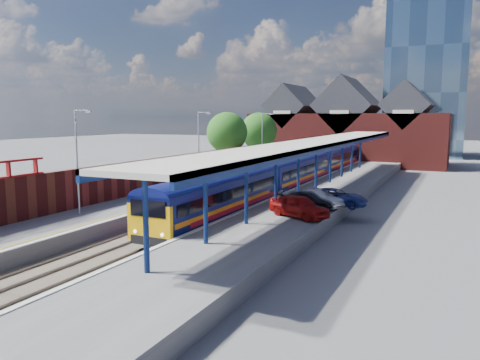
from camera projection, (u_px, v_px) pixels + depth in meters
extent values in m
plane|color=#5B5B5E|center=(289.00, 187.00, 50.49)|extent=(240.00, 240.00, 0.00)
cube|color=#473D33|center=(251.00, 201.00, 41.53)|extent=(6.00, 76.00, 0.06)
cube|color=slate|center=(229.00, 198.00, 42.46)|extent=(0.07, 76.00, 0.14)
cube|color=slate|center=(243.00, 200.00, 41.85)|extent=(0.07, 76.00, 0.14)
cube|color=slate|center=(259.00, 201.00, 41.19)|extent=(0.07, 76.00, 0.14)
cube|color=slate|center=(275.00, 202.00, 40.58)|extent=(0.07, 76.00, 0.14)
cube|color=#565659|center=(198.00, 192.00, 43.80)|extent=(5.00, 76.00, 1.00)
cube|color=#565659|center=(317.00, 201.00, 38.93)|extent=(6.00, 76.00, 1.00)
cube|color=silver|center=(220.00, 188.00, 42.73)|extent=(0.30, 76.00, 0.05)
cube|color=silver|center=(285.00, 193.00, 40.06)|extent=(0.30, 76.00, 0.05)
cube|color=yellow|center=(214.00, 188.00, 42.99)|extent=(0.14, 76.00, 0.01)
cube|color=#0C1254|center=(218.00, 198.00, 32.52)|extent=(2.86, 16.01, 2.50)
cube|color=#0C1254|center=(218.00, 180.00, 32.35)|extent=(2.86, 16.01, 0.60)
cube|color=#0C1254|center=(295.00, 172.00, 47.39)|extent=(2.86, 16.01, 2.50)
cube|color=#0C1254|center=(295.00, 160.00, 47.22)|extent=(2.86, 16.01, 0.60)
cube|color=#0C1254|center=(335.00, 159.00, 62.26)|extent=(2.86, 16.01, 2.50)
cube|color=#0C1254|center=(335.00, 150.00, 62.09)|extent=(2.86, 16.01, 0.60)
cube|color=#0C1254|center=(360.00, 151.00, 77.13)|extent=(2.86, 16.01, 2.50)
cube|color=#0C1254|center=(360.00, 143.00, 76.96)|extent=(2.86, 16.01, 0.60)
cube|color=black|center=(306.00, 160.00, 55.37)|extent=(0.04, 60.54, 0.70)
cube|color=orange|center=(306.00, 167.00, 55.48)|extent=(0.03, 55.27, 0.30)
cube|color=red|center=(306.00, 169.00, 55.52)|extent=(0.03, 55.27, 0.30)
cube|color=#F2B20C|center=(150.00, 224.00, 25.45)|extent=(2.82, 0.31, 2.10)
cube|color=black|center=(148.00, 209.00, 25.25)|extent=(2.30, 0.17, 0.90)
cube|color=black|center=(174.00, 239.00, 27.72)|extent=(2.00, 2.40, 0.60)
cube|color=black|center=(366.00, 158.00, 82.36)|extent=(2.00, 2.40, 0.60)
cylinder|color=#0E2052|center=(146.00, 223.00, 19.29)|extent=(0.24, 0.24, 4.20)
cylinder|color=#0E2052|center=(206.00, 203.00, 23.77)|extent=(0.24, 0.24, 4.20)
cylinder|color=#0E2052|center=(246.00, 190.00, 28.25)|extent=(0.24, 0.24, 4.20)
cylinder|color=#0E2052|center=(276.00, 180.00, 32.73)|extent=(0.24, 0.24, 4.20)
cylinder|color=#0E2052|center=(298.00, 172.00, 37.21)|extent=(0.24, 0.24, 4.20)
cylinder|color=#0E2052|center=(316.00, 166.00, 41.69)|extent=(0.24, 0.24, 4.20)
cylinder|color=#0E2052|center=(330.00, 161.00, 46.17)|extent=(0.24, 0.24, 4.20)
cylinder|color=#0E2052|center=(342.00, 158.00, 50.65)|extent=(0.24, 0.24, 4.20)
cylinder|color=#0E2052|center=(352.00, 154.00, 55.13)|extent=(0.24, 0.24, 4.20)
cylinder|color=#0E2052|center=(360.00, 151.00, 59.61)|extent=(0.24, 0.24, 4.20)
cube|color=beige|center=(319.00, 142.00, 40.28)|extent=(4.50, 52.00, 0.25)
cube|color=#0E2052|center=(295.00, 143.00, 41.21)|extent=(0.20, 52.00, 0.55)
cube|color=#0E2052|center=(344.00, 144.00, 39.39)|extent=(0.20, 52.00, 0.55)
cylinder|color=#A5A8AA|center=(77.00, 162.00, 31.15)|extent=(0.12, 0.12, 7.00)
cube|color=#A5A8AA|center=(82.00, 110.00, 30.44)|extent=(1.20, 0.08, 0.08)
cube|color=#A5A8AA|center=(89.00, 112.00, 30.20)|extent=(0.45, 0.18, 0.12)
cylinder|color=#A5A8AA|center=(199.00, 148.00, 45.48)|extent=(0.12, 0.12, 7.00)
cube|color=#A5A8AA|center=(204.00, 112.00, 44.77)|extent=(1.20, 0.08, 0.08)
cube|color=#A5A8AA|center=(209.00, 113.00, 44.53)|extent=(0.45, 0.18, 0.12)
cylinder|color=#A5A8AA|center=(262.00, 140.00, 59.81)|extent=(0.12, 0.12, 7.00)
cube|color=#A5A8AA|center=(267.00, 113.00, 59.10)|extent=(1.20, 0.08, 0.08)
cube|color=#A5A8AA|center=(271.00, 114.00, 58.86)|extent=(0.45, 0.18, 0.12)
cylinder|color=#A5A8AA|center=(222.00, 169.00, 46.94)|extent=(0.08, 0.08, 2.50)
cube|color=#0C194C|center=(222.00, 159.00, 46.80)|extent=(0.55, 0.06, 0.35)
cube|color=maroon|center=(134.00, 178.00, 39.27)|extent=(0.35, 50.00, 2.80)
cube|color=maroon|center=(8.00, 170.00, 28.27)|extent=(0.30, 0.12, 1.00)
cube|color=maroon|center=(36.00, 166.00, 30.06)|extent=(0.30, 0.12, 1.00)
cube|color=maroon|center=(347.00, 139.00, 75.04)|extent=(30.00, 12.00, 8.00)
cube|color=#232328|center=(294.00, 107.00, 78.16)|extent=(7.13, 12.00, 7.13)
cube|color=#232328|center=(348.00, 106.00, 74.35)|extent=(9.16, 12.00, 9.16)
cube|color=#232328|center=(408.00, 105.00, 70.53)|extent=(7.13, 12.00, 7.13)
cube|color=beige|center=(282.00, 112.00, 72.87)|extent=(2.80, 0.15, 0.50)
cube|color=beige|center=(339.00, 112.00, 69.06)|extent=(2.80, 0.15, 0.50)
cube|color=beige|center=(403.00, 112.00, 65.25)|extent=(2.80, 0.15, 0.50)
cube|color=#49637D|center=(428.00, 50.00, 88.37)|extent=(14.00, 14.00, 40.00)
cylinder|color=#382314|center=(227.00, 160.00, 60.05)|extent=(0.44, 0.44, 4.00)
sphere|color=#255115|center=(227.00, 132.00, 59.58)|extent=(5.20, 5.20, 5.20)
sphere|color=#255115|center=(231.00, 138.00, 58.89)|extent=(3.20, 3.20, 3.20)
cylinder|color=#382314|center=(259.00, 155.00, 66.79)|extent=(0.44, 0.44, 4.00)
sphere|color=#255115|center=(259.00, 131.00, 66.33)|extent=(5.20, 5.20, 5.20)
sphere|color=#255115|center=(263.00, 136.00, 65.63)|extent=(3.20, 3.20, 3.20)
imported|color=maroon|center=(299.00, 206.00, 30.31)|extent=(4.63, 3.40, 1.46)
imported|color=#AEAEB3|center=(317.00, 198.00, 33.64)|extent=(4.11, 2.71, 1.28)
imported|color=black|center=(307.00, 201.00, 33.00)|extent=(4.24, 2.15, 1.18)
imported|color=navy|center=(335.00, 197.00, 33.97)|extent=(4.90, 2.67, 1.30)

